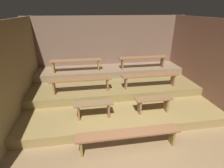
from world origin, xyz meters
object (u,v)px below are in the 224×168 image
object	(u,v)px
bench_middle_left	(81,81)
bench_upper_right	(143,59)
bench_middle_right	(150,77)
bench_floor_center	(128,135)
bench_upper_left	(76,62)
bench_lower_left	(94,106)
bench_lower_right	(153,101)

from	to	relation	value
bench_middle_left	bench_upper_right	distance (m)	2.76
bench_middle_right	bench_upper_right	size ratio (longest dim) A/B	1.00
bench_floor_center	bench_upper_left	bearing A→B (deg)	108.95
bench_lower_left	bench_middle_right	distance (m)	2.28
bench_lower_right	bench_upper_right	size ratio (longest dim) A/B	0.54
bench_lower_left	bench_middle_right	xyz separation A→B (m)	(1.97, 1.11, 0.29)
bench_upper_right	bench_middle_right	bearing A→B (deg)	-97.07
bench_middle_left	bench_upper_left	bearing A→B (deg)	97.07
bench_middle_left	bench_upper_right	bearing A→B (deg)	27.84
bench_upper_left	bench_floor_center	bearing A→B (deg)	-71.05
bench_lower_left	bench_upper_right	distance (m)	3.25
bench_middle_right	bench_lower_right	bearing A→B (deg)	-105.32
bench_lower_right	bench_upper_left	xyz separation A→B (m)	(-2.13, 2.39, 0.54)
bench_lower_left	bench_lower_right	size ratio (longest dim) A/B	1.00
bench_floor_center	bench_lower_left	size ratio (longest dim) A/B	2.28
bench_lower_left	bench_upper_left	distance (m)	2.50
bench_middle_left	bench_upper_left	size ratio (longest dim) A/B	1.00
bench_floor_center	bench_lower_left	distance (m)	1.24
bench_lower_right	bench_middle_left	distance (m)	2.28
bench_floor_center	bench_upper_right	distance (m)	3.76
bench_floor_center	bench_lower_left	bearing A→B (deg)	125.05
bench_middle_right	bench_floor_center	bearing A→B (deg)	-120.87
bench_floor_center	bench_lower_right	xyz separation A→B (m)	(0.96, 1.00, 0.22)
bench_lower_left	bench_floor_center	bearing A→B (deg)	-54.95
bench_lower_right	bench_upper_left	bearing A→B (deg)	131.60
bench_middle_right	bench_upper_left	size ratio (longest dim) A/B	1.00
bench_lower_left	bench_upper_left	bearing A→B (deg)	100.95
bench_lower_right	bench_middle_right	world-z (taller)	bench_middle_right
bench_middle_left	bench_upper_right	size ratio (longest dim) A/B	1.00
bench_upper_left	bench_middle_right	bearing A→B (deg)	-27.84
bench_lower_right	bench_lower_left	bearing A→B (deg)	180.00
bench_floor_center	bench_middle_left	world-z (taller)	bench_middle_left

